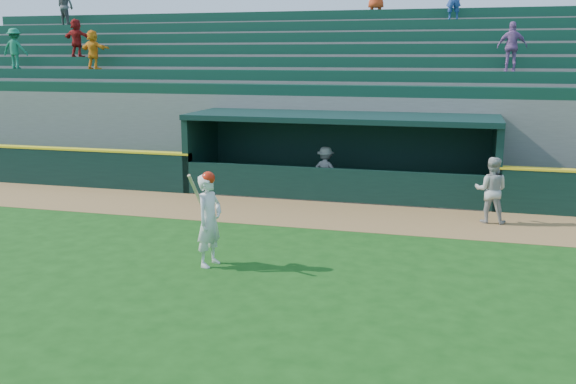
{
  "coord_description": "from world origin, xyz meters",
  "views": [
    {
      "loc": [
        3.6,
        -11.58,
        4.21
      ],
      "look_at": [
        0.0,
        1.6,
        1.3
      ],
      "focal_mm": 40.0,
      "sensor_mm": 36.0,
      "label": 1
    }
  ],
  "objects": [
    {
      "name": "batter_at_plate",
      "position": [
        -1.25,
        0.11,
        0.98
      ],
      "size": [
        0.6,
        0.87,
        1.97
      ],
      "color": "silver",
      "rests_on": "ground"
    },
    {
      "name": "dugout",
      "position": [
        0.0,
        8.0,
        1.36
      ],
      "size": [
        9.4,
        2.8,
        2.46
      ],
      "color": "slate",
      "rests_on": "ground"
    },
    {
      "name": "dugout_player_front",
      "position": [
        4.39,
        5.21,
        0.85
      ],
      "size": [
        0.88,
        0.71,
        1.71
      ],
      "primitive_type": "imported",
      "rotation": [
        0.0,
        0.0,
        3.06
      ],
      "color": "#A4A59F",
      "rests_on": "ground"
    },
    {
      "name": "stands",
      "position": [
        -0.02,
        12.57,
        2.4
      ],
      "size": [
        34.5,
        6.25,
        7.61
      ],
      "color": "slate",
      "rests_on": "ground"
    },
    {
      "name": "warning_track",
      "position": [
        0.0,
        4.9,
        0.01
      ],
      "size": [
        40.0,
        3.0,
        0.01
      ],
      "primitive_type": "cube",
      "color": "olive",
      "rests_on": "ground"
    },
    {
      "name": "dugout_player_inside",
      "position": [
        -0.43,
        7.57,
        0.74
      ],
      "size": [
        1.02,
        0.68,
        1.47
      ],
      "primitive_type": "imported",
      "rotation": [
        0.0,
        0.0,
        2.99
      ],
      "color": "#A6A6A1",
      "rests_on": "ground"
    },
    {
      "name": "ground",
      "position": [
        0.0,
        0.0,
        0.0
      ],
      "size": [
        120.0,
        120.0,
        0.0
      ],
      "primitive_type": "plane",
      "color": "#134110",
      "rests_on": "ground"
    }
  ]
}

